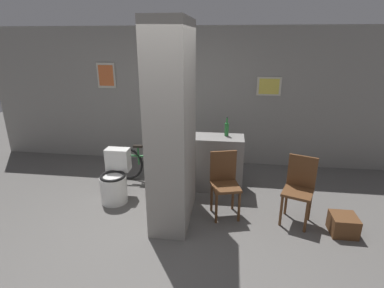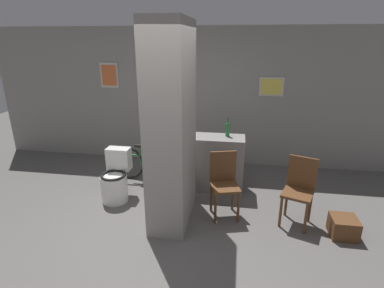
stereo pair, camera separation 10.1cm
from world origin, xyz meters
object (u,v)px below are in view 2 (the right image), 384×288
at_px(chair_by_doorway, 299,188).
at_px(bottle_tall, 228,129).
at_px(chair_near_pillar, 224,181).
at_px(bicycle, 153,164).
at_px(toilet, 116,180).

height_order(chair_by_doorway, bottle_tall, bottle_tall).
bearing_deg(chair_by_doorway, chair_near_pillar, -161.75).
bearing_deg(bottle_tall, chair_by_doorway, -41.64).
bearing_deg(bicycle, chair_by_doorway, -22.23).
height_order(chair_near_pillar, bottle_tall, bottle_tall).
relative_size(chair_by_doorway, bicycle, 0.60).
distance_m(toilet, chair_near_pillar, 1.68).
xyz_separation_m(chair_by_doorway, bottle_tall, (-1.00, 0.89, 0.51)).
xyz_separation_m(chair_near_pillar, chair_by_doorway, (0.99, -0.04, 0.00)).
xyz_separation_m(toilet, bicycle, (0.40, 0.71, -0.00)).
relative_size(toilet, chair_by_doorway, 0.84).
height_order(chair_by_doorway, bicycle, chair_by_doorway).
bearing_deg(chair_by_doorway, bottle_tall, 159.17).
bearing_deg(toilet, bicycle, 60.76).
bearing_deg(toilet, chair_by_doorway, -4.65).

